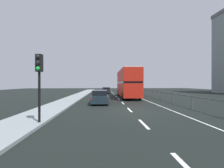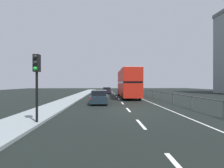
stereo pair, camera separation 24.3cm
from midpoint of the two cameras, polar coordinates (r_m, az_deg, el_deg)
name	(u,v)px [view 1 (the left image)]	position (r m, az deg, el deg)	size (l,w,h in m)	color
ground_plane	(129,110)	(12.62, 6.04, -9.85)	(75.68, 120.00, 0.10)	black
near_sidewalk_kerb	(49,110)	(13.21, -23.13, -8.88)	(2.54, 80.00, 0.14)	gray
lane_paint_markings	(133,99)	(21.62, 7.59, -5.54)	(3.43, 46.00, 0.01)	silver
bridge_side_railing	(156,92)	(22.56, 16.05, -3.09)	(0.10, 42.00, 1.08)	#4B5252
double_decker_bus_red	(128,83)	(23.53, 5.60, 0.50)	(2.64, 10.26, 4.28)	red
hatchback_car_near	(100,97)	(16.64, -5.02, -4.88)	(1.77, 4.58, 1.43)	#1A2830
traffic_signal_pole	(39,71)	(8.73, -26.48, 4.34)	(0.30, 0.42, 3.51)	black
sedan_car_ahead	(106,90)	(32.96, -2.49, -2.45)	(1.83, 4.44, 1.36)	#221F2D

